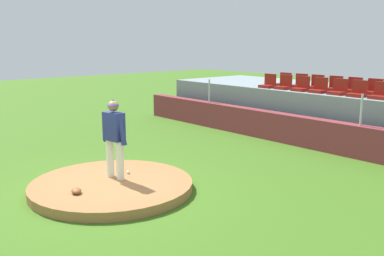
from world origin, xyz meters
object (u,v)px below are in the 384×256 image
(stadium_chair_2, at_px, (301,86))
(stadium_chair_3, at_px, (319,88))
(stadium_chair_12, at_px, (374,90))
(stadium_chair_7, at_px, (284,82))
(stadium_chair_9, at_px, (316,85))
(stadium_chair_10, at_px, (334,86))
(stadium_chair_11, at_px, (353,88))
(stadium_chair_4, at_px, (338,90))
(pitcher, at_px, (114,133))
(fielding_glove, at_px, (76,191))
(stadium_chair_8, at_px, (300,83))
(stadium_chair_0, at_px, (268,83))
(baseball, at_px, (128,172))
(stadium_chair_1, at_px, (284,85))
(stadium_chair_5, at_px, (358,92))
(stadium_chair_6, at_px, (380,94))

(stadium_chair_2, height_order, stadium_chair_3, same)
(stadium_chair_2, height_order, stadium_chair_12, same)
(stadium_chair_7, xyz_separation_m, stadium_chair_9, (1.40, 0.00, 0.00))
(stadium_chair_10, bearing_deg, stadium_chair_11, 179.19)
(stadium_chair_2, relative_size, stadium_chair_4, 1.00)
(stadium_chair_7, bearing_deg, pitcher, 102.74)
(fielding_glove, xyz_separation_m, stadium_chair_8, (-1.57, 9.66, 1.47))
(stadium_chair_0, bearing_deg, fielding_glove, 104.66)
(fielding_glove, height_order, stadium_chair_4, stadium_chair_4)
(stadium_chair_3, bearing_deg, pitcher, 88.64)
(baseball, bearing_deg, stadium_chair_11, 83.20)
(pitcher, relative_size, stadium_chair_7, 3.59)
(stadium_chair_2, distance_m, stadium_chair_10, 1.15)
(stadium_chair_4, distance_m, stadium_chair_7, 2.94)
(stadium_chair_11, bearing_deg, stadium_chair_12, 178.35)
(stadium_chair_4, xyz_separation_m, stadium_chair_11, (0.02, 0.89, 0.00))
(stadium_chair_2, height_order, stadium_chair_4, same)
(stadium_chair_7, bearing_deg, stadium_chair_0, 90.70)
(stadium_chair_2, distance_m, stadium_chair_9, 0.90)
(stadium_chair_8, distance_m, stadium_chair_11, 2.09)
(baseball, height_order, stadium_chair_12, stadium_chair_12)
(pitcher, xyz_separation_m, stadium_chair_9, (-0.53, 8.54, 0.49))
(stadium_chair_0, bearing_deg, stadium_chair_12, -165.29)
(fielding_glove, height_order, stadium_chair_7, stadium_chair_7)
(fielding_glove, distance_m, stadium_chair_7, 10.05)
(pitcher, distance_m, stadium_chair_2, 7.67)
(fielding_glove, distance_m, stadium_chair_9, 9.83)
(stadium_chair_8, height_order, stadium_chair_11, same)
(pitcher, bearing_deg, stadium_chair_3, 80.96)
(stadium_chair_3, relative_size, stadium_chair_9, 1.00)
(fielding_glove, relative_size, stadium_chair_7, 0.60)
(stadium_chair_0, bearing_deg, stadium_chair_11, -161.46)
(stadium_chair_1, height_order, stadium_chair_12, same)
(stadium_chair_11, bearing_deg, stadium_chair_2, 33.31)
(stadium_chair_4, bearing_deg, stadium_chair_3, 1.21)
(stadium_chair_8, bearing_deg, stadium_chair_0, 51.72)
(stadium_chair_3, relative_size, stadium_chair_5, 1.00)
(stadium_chair_2, height_order, stadium_chair_7, same)
(baseball, bearing_deg, pitcher, -78.53)
(stadium_chair_4, xyz_separation_m, stadium_chair_12, (0.72, 0.87, 0.00))
(pitcher, bearing_deg, stadium_chair_11, 76.33)
(stadium_chair_1, bearing_deg, stadium_chair_4, -179.75)
(stadium_chair_6, distance_m, stadium_chair_12, 1.11)
(stadium_chair_1, xyz_separation_m, stadium_chair_2, (0.74, -0.02, 0.00))
(baseball, xyz_separation_m, stadium_chair_11, (0.97, 8.17, 1.49))
(pitcher, bearing_deg, stadium_chair_8, 90.30)
(stadium_chair_1, distance_m, stadium_chair_8, 0.87)
(stadium_chair_0, height_order, stadium_chair_9, same)
(baseball, xyz_separation_m, fielding_glove, (0.45, -1.52, 0.02))
(fielding_glove, height_order, stadium_chair_5, stadium_chair_5)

